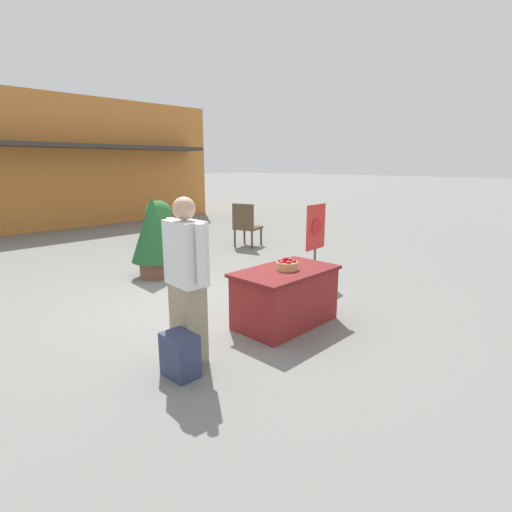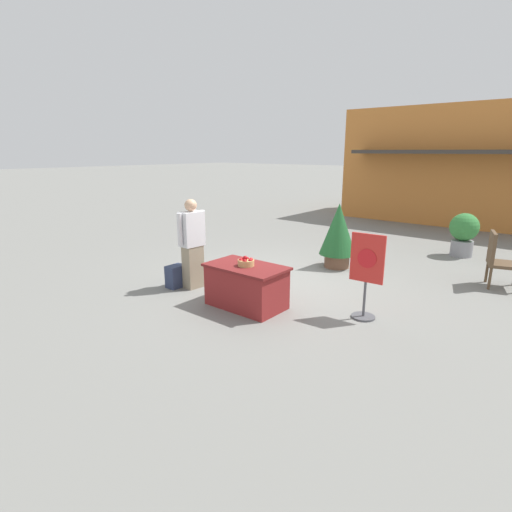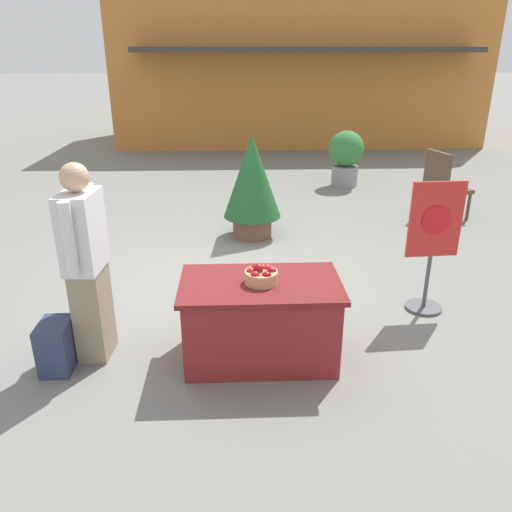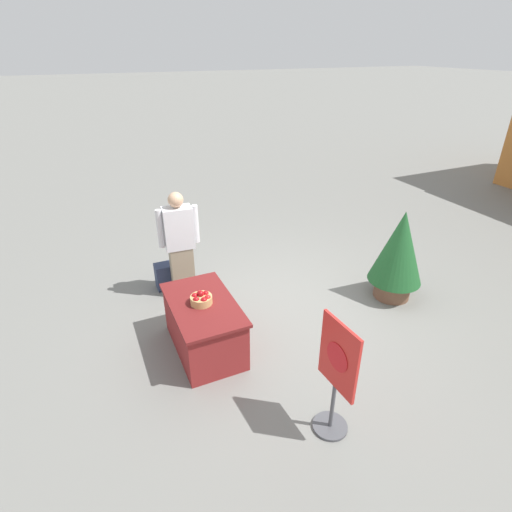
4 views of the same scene
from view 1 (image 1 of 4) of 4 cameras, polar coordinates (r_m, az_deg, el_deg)
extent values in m
plane|color=slate|center=(5.83, -9.03, -6.74)|extent=(120.00, 120.00, 0.00)
cube|color=#C67533|center=(15.48, -26.89, 11.82)|extent=(9.80, 3.92, 3.98)
cube|color=#38332D|center=(13.25, -23.51, 14.23)|extent=(8.33, 0.90, 0.12)
cube|color=maroon|center=(4.98, 4.19, -6.06)|extent=(1.23, 0.73, 0.66)
cube|color=maroon|center=(4.88, 4.26, -2.17)|extent=(1.31, 0.77, 0.04)
cylinder|color=tan|center=(4.86, 4.42, -1.39)|extent=(0.27, 0.27, 0.10)
sphere|color=#A30F14|center=(4.91, 4.98, -0.75)|extent=(0.08, 0.08, 0.08)
sphere|color=red|center=(4.93, 4.22, -0.70)|extent=(0.08, 0.08, 0.08)
sphere|color=#A30F14|center=(4.86, 3.46, -0.88)|extent=(0.08, 0.08, 0.08)
sphere|color=red|center=(4.79, 3.71, -1.08)|extent=(0.08, 0.08, 0.08)
sphere|color=red|center=(4.77, 4.64, -1.17)|extent=(0.08, 0.08, 0.08)
sphere|color=#A30F14|center=(4.83, 5.40, -1.00)|extent=(0.08, 0.08, 0.08)
sphere|color=#A30F14|center=(4.83, 4.24, -0.60)|extent=(0.08, 0.08, 0.08)
cube|color=gray|center=(4.13, -9.61, -9.32)|extent=(0.26, 0.36, 0.80)
cube|color=silver|center=(3.91, -10.01, 0.42)|extent=(0.29, 0.44, 0.63)
sphere|color=tan|center=(3.84, -10.26, 6.71)|extent=(0.22, 0.22, 0.22)
cylinder|color=silver|center=(4.13, -11.93, 1.35)|extent=(0.09, 0.09, 0.58)
cylinder|color=silver|center=(3.70, -7.89, 0.14)|extent=(0.09, 0.09, 0.58)
cube|color=#2D3856|center=(3.92, -10.81, -13.74)|extent=(0.24, 0.34, 0.42)
cylinder|color=#4C4C51|center=(6.82, 8.28, -3.65)|extent=(0.36, 0.36, 0.03)
cylinder|color=#4C4C51|center=(6.74, 8.36, -1.28)|extent=(0.04, 0.04, 0.55)
cube|color=red|center=(6.61, 8.54, 4.13)|extent=(0.52, 0.06, 0.74)
cylinder|color=red|center=(6.60, 8.69, 4.11)|extent=(0.29, 0.02, 0.29)
cylinder|color=brown|center=(10.02, -1.66, 3.00)|extent=(0.05, 0.05, 0.42)
cylinder|color=brown|center=(9.80, 0.73, 2.78)|extent=(0.05, 0.05, 0.42)
cylinder|color=brown|center=(9.62, -3.04, 2.56)|extent=(0.05, 0.05, 0.42)
cylinder|color=brown|center=(9.39, -0.58, 2.32)|extent=(0.05, 0.05, 0.42)
cube|color=brown|center=(9.66, -1.15, 4.06)|extent=(0.68, 0.68, 0.06)
cube|color=brown|center=(9.40, -1.88, 5.74)|extent=(0.21, 0.54, 0.57)
cylinder|color=gray|center=(10.57, -13.60, 3.09)|extent=(0.50, 0.50, 0.38)
sphere|color=#337A38|center=(10.50, -13.75, 5.91)|extent=(0.67, 0.67, 0.67)
cylinder|color=brown|center=(7.28, -14.16, -1.75)|extent=(0.54, 0.54, 0.30)
cone|color=#1E5628|center=(7.13, -14.48, 3.75)|extent=(0.79, 0.79, 1.12)
camera|label=2|loc=(7.86, 57.82, 10.96)|focal=28.00mm
camera|label=3|loc=(3.52, 56.49, 14.85)|focal=35.00mm
camera|label=4|loc=(7.95, 31.67, 22.27)|focal=28.00mm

